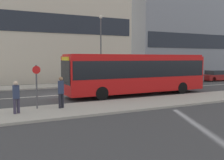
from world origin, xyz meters
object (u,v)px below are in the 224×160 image
object	(u,v)px
pedestrian_near_stop	(16,95)
bus_stop_sign	(37,83)
city_bus	(137,72)
street_lamp	(101,43)
parked_car_1	(216,76)
parked_car_0	(185,77)
pedestrian_down_pavement	(61,90)

from	to	relation	value
pedestrian_near_stop	bus_stop_sign	size ratio (longest dim) A/B	0.68
city_bus	bus_stop_sign	bearing A→B (deg)	-160.70
city_bus	pedestrian_near_stop	world-z (taller)	city_bus
street_lamp	city_bus	bearing A→B (deg)	-90.71
bus_stop_sign	pedestrian_near_stop	bearing A→B (deg)	-144.38
parked_car_1	parked_car_0	bearing A→B (deg)	-178.29
pedestrian_near_stop	bus_stop_sign	xyz separation A→B (m)	(1.15, 0.83, 0.49)
pedestrian_near_stop	street_lamp	size ratio (longest dim) A/B	0.23
city_bus	pedestrian_down_pavement	size ratio (longest dim) A/B	6.63
pedestrian_down_pavement	street_lamp	size ratio (longest dim) A/B	0.24
parked_car_1	street_lamp	world-z (taller)	street_lamp
pedestrian_down_pavement	street_lamp	distance (m)	13.34
parked_car_1	pedestrian_near_stop	bearing A→B (deg)	-158.99
bus_stop_sign	parked_car_0	bearing A→B (deg)	25.01
city_bus	pedestrian_down_pavement	xyz separation A→B (m)	(-7.05, -3.25, -0.71)
city_bus	pedestrian_down_pavement	distance (m)	7.79
parked_car_1	pedestrian_down_pavement	xyz separation A→B (m)	(-22.79, -9.28, 0.50)
pedestrian_down_pavement	parked_car_1	bearing A→B (deg)	-3.15
city_bus	pedestrian_near_stop	distance (m)	10.17
parked_car_0	parked_car_1	bearing A→B (deg)	1.71
parked_car_1	pedestrian_down_pavement	size ratio (longest dim) A/B	2.33
parked_car_1	pedestrian_near_stop	distance (m)	27.00
parked_car_0	city_bus	bearing A→B (deg)	-150.41
parked_car_0	parked_car_1	size ratio (longest dim) A/B	1.09
pedestrian_near_stop	parked_car_0	bearing A→B (deg)	0.81
city_bus	parked_car_0	size ratio (longest dim) A/B	2.62
city_bus	street_lamp	distance (m)	7.96
parked_car_0	pedestrian_down_pavement	bearing A→B (deg)	-152.31
parked_car_1	pedestrian_down_pavement	distance (m)	24.61
parked_car_0	bus_stop_sign	size ratio (longest dim) A/B	1.84
city_bus	pedestrian_near_stop	size ratio (longest dim) A/B	7.09
bus_stop_sign	street_lamp	bearing A→B (deg)	50.83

